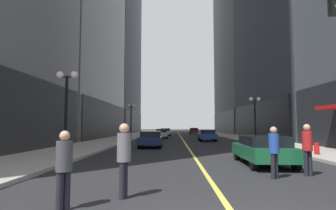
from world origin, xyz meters
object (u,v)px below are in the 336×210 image
at_px(car_blue, 207,135).
at_px(car_silver, 162,133).
at_px(pedestrian_with_orange_bag, 64,164).
at_px(pedestrian_in_red_jacket, 307,145).
at_px(car_green, 263,149).
at_px(street_lamp_left_far, 131,114).
at_px(street_lamp_left_near, 66,95).
at_px(car_white, 165,132).
at_px(pedestrian_in_grey_suit, 124,154).
at_px(street_lamp_right_mid, 255,110).
at_px(car_navy, 151,138).
at_px(pedestrian_in_blue_hoodie, 274,148).
at_px(fire_hydrant_right, 317,150).
at_px(car_maroon, 194,131).

bearing_deg(car_blue, car_silver, 129.34).
relative_size(pedestrian_with_orange_bag, pedestrian_in_red_jacket, 0.91).
bearing_deg(car_silver, car_green, -77.73).
bearing_deg(street_lamp_left_far, street_lamp_left_near, -90.00).
height_order(car_white, pedestrian_with_orange_bag, pedestrian_with_orange_bag).
xyz_separation_m(car_blue, street_lamp_left_near, (-9.11, -18.83, 2.54)).
xyz_separation_m(pedestrian_in_grey_suit, street_lamp_left_near, (-3.99, 6.32, 2.19)).
bearing_deg(street_lamp_right_mid, car_navy, -162.52).
distance_m(car_green, street_lamp_left_far, 22.95).
xyz_separation_m(car_navy, car_blue, (5.76, 9.49, 0.00)).
bearing_deg(car_silver, pedestrian_in_red_jacket, -77.50).
distance_m(car_white, pedestrian_in_red_jacket, 39.79).
bearing_deg(pedestrian_in_blue_hoodie, car_green, 78.25).
xyz_separation_m(car_silver, pedestrian_in_blue_hoodie, (5.03, -29.41, 0.29)).
bearing_deg(car_white, car_navy, -90.89).
bearing_deg(street_lamp_left_far, pedestrian_with_orange_bag, -83.98).
bearing_deg(fire_hydrant_right, street_lamp_left_near, -169.07).
xyz_separation_m(car_white, street_lamp_right_mid, (9.03, -23.72, 2.54)).
distance_m(pedestrian_with_orange_bag, street_lamp_right_mid, 22.09).
bearing_deg(pedestrian_in_red_jacket, pedestrian_in_grey_suit, -152.89).
bearing_deg(car_green, car_maroon, 89.74).
distance_m(car_white, pedestrian_in_grey_suit, 42.36).
relative_size(pedestrian_in_grey_suit, street_lamp_right_mid, 0.41).
bearing_deg(car_green, street_lamp_left_far, 113.93).
bearing_deg(car_blue, street_lamp_left_far, 171.13).
distance_m(pedestrian_in_grey_suit, pedestrian_in_red_jacket, 6.70).
xyz_separation_m(car_silver, street_lamp_left_far, (-3.55, -5.36, 2.54)).
bearing_deg(car_navy, fire_hydrant_right, -34.28).
relative_size(pedestrian_with_orange_bag, pedestrian_in_blue_hoodie, 0.96).
bearing_deg(fire_hydrant_right, pedestrian_with_orange_bag, -136.50).
distance_m(pedestrian_with_orange_bag, pedestrian_in_blue_hoodie, 6.67).
bearing_deg(car_maroon, car_green, -90.26).
distance_m(pedestrian_in_grey_suit, fire_hydrant_right, 12.89).
bearing_deg(car_navy, car_blue, 58.75).
bearing_deg(car_navy, street_lamp_left_near, -109.74).
relative_size(street_lamp_left_near, street_lamp_left_far, 1.00).
relative_size(pedestrian_in_blue_hoodie, street_lamp_right_mid, 0.39).
xyz_separation_m(pedestrian_with_orange_bag, street_lamp_right_mid, (9.90, 19.62, 2.29)).
xyz_separation_m(pedestrian_in_red_jacket, street_lamp_left_far, (-9.96, 23.52, 2.19)).
xyz_separation_m(pedestrian_with_orange_bag, fire_hydrant_right, (10.40, 9.86, -0.56)).
bearing_deg(fire_hydrant_right, pedestrian_in_blue_hoodie, -126.51).
relative_size(pedestrian_in_grey_suit, street_lamp_left_far, 0.41).
relative_size(street_lamp_right_mid, fire_hydrant_right, 5.54).
bearing_deg(car_white, pedestrian_in_blue_hoodie, -83.10).
height_order(car_blue, pedestrian_with_orange_bag, pedestrian_with_orange_bag).
relative_size(pedestrian_with_orange_bag, street_lamp_left_far, 0.37).
height_order(car_silver, pedestrian_with_orange_bag, pedestrian_with_orange_bag).
distance_m(car_green, car_blue, 19.43).
bearing_deg(pedestrian_with_orange_bag, pedestrian_in_red_jacket, 29.74).
xyz_separation_m(street_lamp_left_far, street_lamp_right_mid, (12.80, -7.94, 0.00)).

